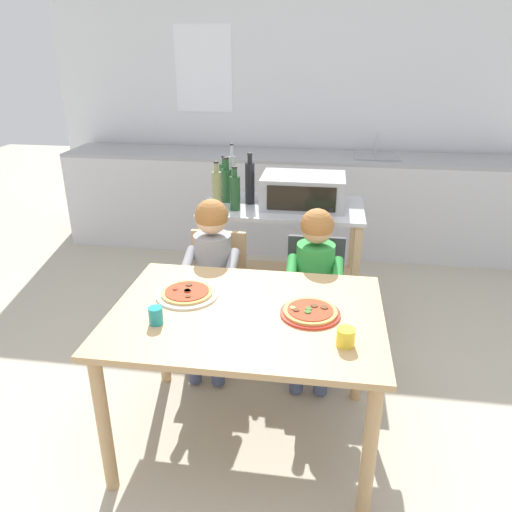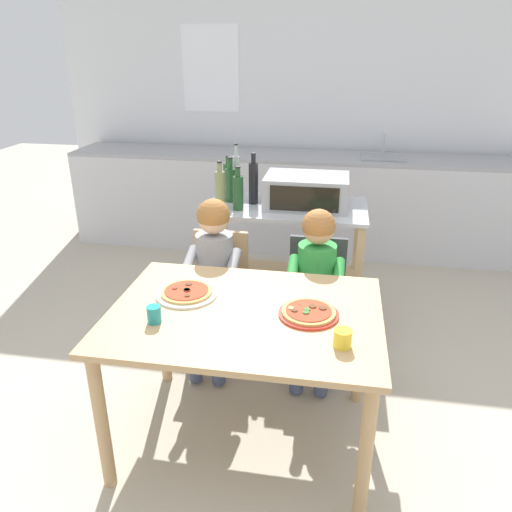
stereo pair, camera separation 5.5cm
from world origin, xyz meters
name	(u,v)px [view 2 (the right image)]	position (x,y,z in m)	size (l,w,h in m)	color
ground_plane	(277,319)	(0.00, 1.22, 0.00)	(12.15, 12.15, 0.00)	#B7AD99
back_wall_tiled	(304,102)	(0.00, 3.10, 1.35)	(4.86, 0.13, 2.70)	silver
kitchen_counter	(298,202)	(0.00, 2.69, 0.46)	(4.38, 0.60, 1.12)	silver
kitchen_island_cart	(285,244)	(0.04, 1.28, 0.58)	(1.10, 0.61, 0.86)	#B7BABF
toaster_oven	(307,191)	(0.17, 1.30, 0.96)	(0.55, 0.40, 0.21)	#999BA0
bottle_brown_beer	(238,192)	(-0.26, 1.14, 0.98)	(0.07, 0.07, 0.29)	#1E4723
bottle_squat_spirits	(220,190)	(-0.38, 1.12, 1.00)	(0.07, 0.07, 0.33)	olive
bottle_clear_vinegar	(236,173)	(-0.36, 1.54, 1.01)	(0.05, 0.05, 0.36)	#ADB7B2
bottle_slim_sauce	(228,179)	(-0.41, 1.46, 0.98)	(0.06, 0.06, 0.29)	#1E4723
bottle_dark_olive_oil	(230,184)	(-0.36, 1.32, 0.99)	(0.07, 0.07, 0.31)	#1E4723
bottle_tall_green_wine	(253,182)	(-0.19, 1.30, 1.01)	(0.06, 0.06, 0.35)	black
dining_table	(245,330)	(0.00, 0.00, 0.64)	(1.25, 0.91, 0.75)	tan
dining_chair_left	(218,287)	(-0.31, 0.72, 0.48)	(0.36, 0.36, 0.81)	tan
dining_chair_right	(315,295)	(0.29, 0.72, 0.48)	(0.36, 0.36, 0.81)	#333338
child_in_grey_shirt	(213,266)	(-0.31, 0.61, 0.68)	(0.32, 0.42, 1.05)	#424C6B
child_in_green_shirt	(316,277)	(0.29, 0.60, 0.66)	(0.32, 0.42, 1.02)	#424C6B
pizza_plate_white	(187,293)	(-0.31, 0.11, 0.76)	(0.30, 0.30, 0.03)	white
pizza_plate_red_rimmed	(309,313)	(0.29, 0.01, 0.76)	(0.27, 0.27, 0.03)	red
drinking_cup_teal	(154,314)	(-0.37, -0.16, 0.79)	(0.06, 0.06, 0.08)	teal
drinking_cup_yellow	(343,338)	(0.44, -0.21, 0.78)	(0.08, 0.08, 0.08)	yellow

